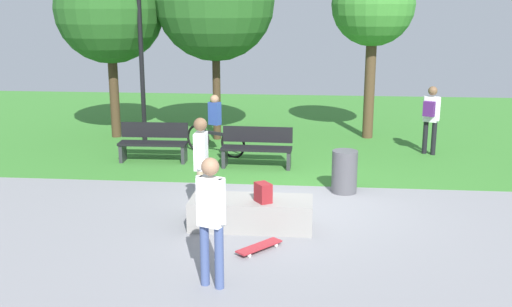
{
  "coord_description": "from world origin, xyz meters",
  "views": [
    {
      "loc": [
        0.37,
        -10.55,
        3.59
      ],
      "look_at": [
        -0.61,
        -0.44,
        1.07
      ],
      "focal_mm": 41.79,
      "sensor_mm": 36.0,
      "label": 1
    }
  ],
  "objects_px": {
    "skateboard_by_ledge": "(259,246)",
    "tree_leaning_ash": "(373,6)",
    "tree_tall_oak": "(109,9)",
    "skater_performing_trick": "(211,212)",
    "skater_watching": "(201,159)",
    "pedestrian_with_backpack": "(431,114)",
    "concrete_ledge": "(251,213)",
    "park_bench_center_lawn": "(154,141)",
    "trash_bin": "(344,172)",
    "park_bench_near_lamppost": "(257,146)",
    "tree_slender_maple": "(215,2)",
    "lamp_post": "(141,45)",
    "backpack_on_ledge": "(263,193)",
    "cyclist_on_bicycle": "(215,129)"
  },
  "relations": [
    {
      "from": "skateboard_by_ledge",
      "to": "tree_leaning_ash",
      "type": "xyz_separation_m",
      "value": [
        2.29,
        8.2,
        3.52
      ]
    },
    {
      "from": "skateboard_by_ledge",
      "to": "tree_tall_oak",
      "type": "relative_size",
      "value": 0.15
    },
    {
      "from": "skater_performing_trick",
      "to": "tree_tall_oak",
      "type": "distance_m",
      "value": 10.12
    },
    {
      "from": "skater_watching",
      "to": "pedestrian_with_backpack",
      "type": "xyz_separation_m",
      "value": [
        4.77,
        4.94,
        -0.01
      ]
    },
    {
      "from": "concrete_ledge",
      "to": "pedestrian_with_backpack",
      "type": "relative_size",
      "value": 1.19
    },
    {
      "from": "park_bench_center_lawn",
      "to": "trash_bin",
      "type": "relative_size",
      "value": 1.91
    },
    {
      "from": "park_bench_near_lamppost",
      "to": "tree_slender_maple",
      "type": "height_order",
      "value": "tree_slender_maple"
    },
    {
      "from": "lamp_post",
      "to": "pedestrian_with_backpack",
      "type": "bearing_deg",
      "value": -2.5
    },
    {
      "from": "park_bench_center_lawn",
      "to": "park_bench_near_lamppost",
      "type": "distance_m",
      "value": 2.49
    },
    {
      "from": "tree_tall_oak",
      "to": "pedestrian_with_backpack",
      "type": "distance_m",
      "value": 8.83
    },
    {
      "from": "backpack_on_ledge",
      "to": "park_bench_center_lawn",
      "type": "distance_m",
      "value": 5.16
    },
    {
      "from": "skater_watching",
      "to": "tree_leaning_ash",
      "type": "xyz_separation_m",
      "value": [
        3.43,
        6.76,
        2.55
      ]
    },
    {
      "from": "concrete_ledge",
      "to": "skateboard_by_ledge",
      "type": "distance_m",
      "value": 1.0
    },
    {
      "from": "backpack_on_ledge",
      "to": "park_bench_near_lamppost",
      "type": "distance_m",
      "value": 3.99
    },
    {
      "from": "skater_watching",
      "to": "cyclist_on_bicycle",
      "type": "distance_m",
      "value": 4.5
    },
    {
      "from": "lamp_post",
      "to": "cyclist_on_bicycle",
      "type": "distance_m",
      "value": 2.94
    },
    {
      "from": "tree_leaning_ash",
      "to": "tree_slender_maple",
      "type": "relative_size",
      "value": 0.9
    },
    {
      "from": "skateboard_by_ledge",
      "to": "lamp_post",
      "type": "relative_size",
      "value": 0.17
    },
    {
      "from": "concrete_ledge",
      "to": "tree_tall_oak",
      "type": "bearing_deg",
      "value": 124.15
    },
    {
      "from": "cyclist_on_bicycle",
      "to": "pedestrian_with_backpack",
      "type": "bearing_deg",
      "value": 5.25
    },
    {
      "from": "concrete_ledge",
      "to": "skater_performing_trick",
      "type": "xyz_separation_m",
      "value": [
        -0.29,
        -2.19,
        0.78
      ]
    },
    {
      "from": "concrete_ledge",
      "to": "skater_watching",
      "type": "distance_m",
      "value": 1.3
    },
    {
      "from": "trash_bin",
      "to": "concrete_ledge",
      "type": "bearing_deg",
      "value": -127.85
    },
    {
      "from": "skater_watching",
      "to": "cyclist_on_bicycle",
      "type": "bearing_deg",
      "value": 96.4
    },
    {
      "from": "lamp_post",
      "to": "trash_bin",
      "type": "bearing_deg",
      "value": -35.74
    },
    {
      "from": "skater_watching",
      "to": "tree_slender_maple",
      "type": "xyz_separation_m",
      "value": [
        -0.73,
        6.18,
        2.67
      ]
    },
    {
      "from": "concrete_ledge",
      "to": "skater_performing_trick",
      "type": "height_order",
      "value": "skater_performing_trick"
    },
    {
      "from": "skater_performing_trick",
      "to": "tree_tall_oak",
      "type": "relative_size",
      "value": 0.35
    },
    {
      "from": "concrete_ledge",
      "to": "tree_leaning_ash",
      "type": "distance_m",
      "value": 8.36
    },
    {
      "from": "concrete_ledge",
      "to": "lamp_post",
      "type": "relative_size",
      "value": 0.47
    },
    {
      "from": "skateboard_by_ledge",
      "to": "skater_performing_trick",
      "type": "bearing_deg",
      "value": -112.33
    },
    {
      "from": "concrete_ledge",
      "to": "backpack_on_ledge",
      "type": "distance_m",
      "value": 0.48
    },
    {
      "from": "tree_slender_maple",
      "to": "tree_tall_oak",
      "type": "bearing_deg",
      "value": 179.82
    },
    {
      "from": "backpack_on_ledge",
      "to": "concrete_ledge",
      "type": "bearing_deg",
      "value": -156.22
    },
    {
      "from": "skateboard_by_ledge",
      "to": "backpack_on_ledge",
      "type": "bearing_deg",
      "value": 90.86
    },
    {
      "from": "skateboard_by_ledge",
      "to": "park_bench_near_lamppost",
      "type": "relative_size",
      "value": 0.46
    },
    {
      "from": "backpack_on_ledge",
      "to": "pedestrian_with_backpack",
      "type": "distance_m",
      "value": 6.65
    },
    {
      "from": "tree_slender_maple",
      "to": "lamp_post",
      "type": "height_order",
      "value": "tree_slender_maple"
    },
    {
      "from": "park_bench_center_lawn",
      "to": "skater_performing_trick",
      "type": "bearing_deg",
      "value": -68.63
    },
    {
      "from": "backpack_on_ledge",
      "to": "tree_leaning_ash",
      "type": "distance_m",
      "value": 8.26
    },
    {
      "from": "tree_tall_oak",
      "to": "trash_bin",
      "type": "bearing_deg",
      "value": -36.64
    },
    {
      "from": "park_bench_center_lawn",
      "to": "concrete_ledge",
      "type": "bearing_deg",
      "value": -56.16
    },
    {
      "from": "park_bench_near_lamppost",
      "to": "skater_watching",
      "type": "bearing_deg",
      "value": -100.94
    },
    {
      "from": "skater_performing_trick",
      "to": "tree_tall_oak",
      "type": "bearing_deg",
      "value": 115.56
    },
    {
      "from": "park_bench_center_lawn",
      "to": "backpack_on_ledge",
      "type": "bearing_deg",
      "value": -55.06
    },
    {
      "from": "skater_performing_trick",
      "to": "tree_tall_oak",
      "type": "height_order",
      "value": "tree_tall_oak"
    },
    {
      "from": "tree_tall_oak",
      "to": "tree_slender_maple",
      "type": "xyz_separation_m",
      "value": [
        2.88,
        -0.01,
        0.2
      ]
    },
    {
      "from": "skateboard_by_ledge",
      "to": "cyclist_on_bicycle",
      "type": "height_order",
      "value": "cyclist_on_bicycle"
    },
    {
      "from": "tree_tall_oak",
      "to": "pedestrian_with_backpack",
      "type": "relative_size",
      "value": 2.94
    },
    {
      "from": "park_bench_center_lawn",
      "to": "tree_tall_oak",
      "type": "height_order",
      "value": "tree_tall_oak"
    }
  ]
}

